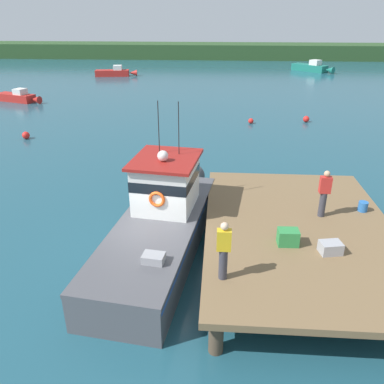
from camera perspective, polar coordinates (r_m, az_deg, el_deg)
name	(u,v)px	position (r m, az deg, el deg)	size (l,w,h in m)	color
ground_plane	(153,253)	(13.56, -5.72, -8.76)	(200.00, 200.00, 0.00)	#1E4C5B
dock	(299,230)	(13.10, 15.34, -5.40)	(6.00, 9.00, 1.20)	#4C3D2D
main_fishing_boat	(162,219)	(13.46, -4.36, -3.97)	(3.60, 9.96, 4.80)	#4C4C51
crate_stack_mid_dock	(331,248)	(11.90, 19.50, -7.63)	(0.60, 0.44, 0.34)	#9E9EA3
crate_single_far	(288,237)	(11.91, 13.79, -6.40)	(0.60, 0.44, 0.48)	#2D8442
bait_bucket	(363,206)	(14.70, 23.60, -1.94)	(0.32, 0.32, 0.34)	#2866B2
deckhand_by_the_boat	(324,193)	(13.57, 18.67, -0.09)	(0.36, 0.22, 1.63)	#383842
deckhand_further_back	(224,250)	(9.91, 4.62, -8.36)	(0.36, 0.22, 1.63)	#383842
moored_boat_far_right	(312,67)	(58.51, 17.07, 16.93)	(5.18, 5.16, 1.55)	#196B5B
moored_boat_off_the_point	(18,97)	(39.86, -23.92, 12.50)	(4.69, 2.41, 1.18)	red
moored_boat_outer_mooring	(115,72)	(52.84, -11.11, 16.69)	(5.30, 1.88, 1.32)	red
mooring_buoy_inshore	(306,119)	(30.69, 16.27, 10.15)	(0.46, 0.46, 0.46)	red
mooring_buoy_spare_mooring	(251,121)	(29.44, 8.56, 10.18)	(0.38, 0.38, 0.38)	red
mooring_buoy_outer	(26,135)	(27.58, -23.00, 7.60)	(0.47, 0.47, 0.47)	red
far_shoreline	(209,51)	(73.42, 2.51, 19.83)	(120.00, 8.00, 2.40)	#284723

